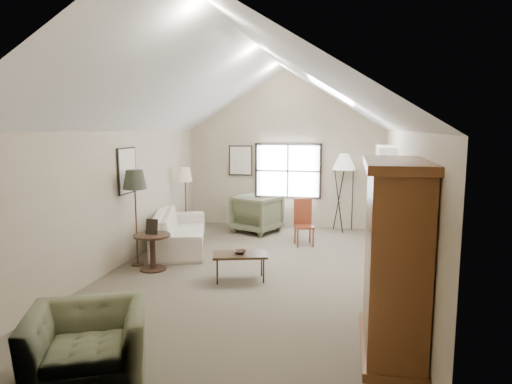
% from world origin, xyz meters
% --- Properties ---
extents(room_shell, '(5.01, 8.01, 4.00)m').
position_xyz_m(room_shell, '(0.00, 0.00, 3.21)').
color(room_shell, brown).
rests_on(room_shell, ground).
extents(window, '(1.72, 0.08, 1.42)m').
position_xyz_m(window, '(0.10, 3.96, 1.45)').
color(window, black).
rests_on(window, room_shell).
extents(skylight, '(0.80, 1.20, 0.52)m').
position_xyz_m(skylight, '(1.30, 0.90, 3.22)').
color(skylight, white).
rests_on(skylight, room_shell).
extents(wall_art, '(1.97, 3.71, 0.88)m').
position_xyz_m(wall_art, '(-1.88, 1.94, 1.73)').
color(wall_art, black).
rests_on(wall_art, room_shell).
extents(armoire, '(0.60, 1.50, 2.20)m').
position_xyz_m(armoire, '(2.18, -2.40, 1.10)').
color(armoire, brown).
rests_on(armoire, ground).
extents(tv_alcove, '(0.32, 1.30, 2.10)m').
position_xyz_m(tv_alcove, '(2.34, 1.60, 1.15)').
color(tv_alcove, white).
rests_on(tv_alcove, ground).
extents(media_console, '(0.34, 1.18, 0.60)m').
position_xyz_m(media_console, '(2.32, 1.60, 0.30)').
color(media_console, '#382316').
rests_on(media_console, ground).
extents(tv_panel, '(0.05, 0.90, 0.55)m').
position_xyz_m(tv_panel, '(2.32, 1.60, 0.92)').
color(tv_panel, black).
rests_on(tv_panel, media_console).
extents(sofa, '(1.76, 2.81, 0.77)m').
position_xyz_m(sofa, '(-1.89, 1.44, 0.38)').
color(sofa, beige).
rests_on(sofa, ground).
extents(armchair_near, '(1.47, 1.39, 0.75)m').
position_xyz_m(armchair_near, '(-0.89, -3.70, 0.38)').
color(armchair_near, '#565F42').
rests_on(armchair_near, ground).
extents(armchair_far, '(1.31, 1.32, 0.92)m').
position_xyz_m(armchair_far, '(-0.55, 3.18, 0.46)').
color(armchair_far, '#5B6446').
rests_on(armchair_far, ground).
extents(coffee_table, '(1.01, 0.73, 0.46)m').
position_xyz_m(coffee_table, '(-0.11, -0.39, 0.23)').
color(coffee_table, '#3A2717').
rests_on(coffee_table, ground).
extents(bowl, '(0.27, 0.27, 0.05)m').
position_xyz_m(bowl, '(-0.11, -0.39, 0.49)').
color(bowl, '#382316').
rests_on(bowl, coffee_table).
extents(side_table, '(0.82, 0.82, 0.66)m').
position_xyz_m(side_table, '(-1.79, -0.16, 0.33)').
color(side_table, '#352116').
rests_on(side_table, ground).
extents(side_chair, '(0.50, 0.50, 1.02)m').
position_xyz_m(side_chair, '(0.72, 2.12, 0.51)').
color(side_chair, maroon).
rests_on(side_chair, ground).
extents(tripod_lamp, '(0.74, 0.74, 1.96)m').
position_xyz_m(tripod_lamp, '(1.52, 3.70, 0.98)').
color(tripod_lamp, silver).
rests_on(tripod_lamp, ground).
extents(dark_lamp, '(0.55, 0.55, 1.83)m').
position_xyz_m(dark_lamp, '(-2.19, 0.04, 0.91)').
color(dark_lamp, black).
rests_on(dark_lamp, ground).
extents(tan_lamp, '(0.41, 0.41, 1.64)m').
position_xyz_m(tan_lamp, '(-2.19, 2.64, 0.82)').
color(tan_lamp, tan).
rests_on(tan_lamp, ground).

